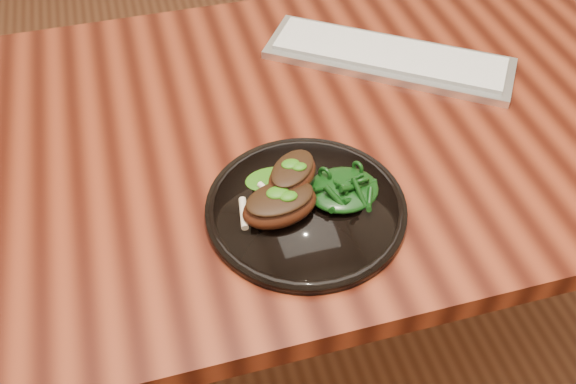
{
  "coord_description": "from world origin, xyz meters",
  "views": [
    {
      "loc": [
        -0.27,
        -0.78,
        1.44
      ],
      "look_at": [
        -0.1,
        -0.18,
        0.78
      ],
      "focal_mm": 40.0,
      "sensor_mm": 36.0,
      "label": 1
    }
  ],
  "objects_px": {
    "plate": "(306,208)",
    "lamb_chop_front": "(279,204)",
    "desk": "(315,154)",
    "keyboard": "(389,57)",
    "greens_heap": "(343,186)"
  },
  "relations": [
    {
      "from": "plate",
      "to": "lamb_chop_front",
      "type": "relative_size",
      "value": 2.38
    },
    {
      "from": "desk",
      "to": "lamb_chop_front",
      "type": "xyz_separation_m",
      "value": [
        -0.12,
        -0.21,
        0.12
      ]
    },
    {
      "from": "plate",
      "to": "greens_heap",
      "type": "xyz_separation_m",
      "value": [
        0.06,
        0.01,
        0.02
      ]
    },
    {
      "from": "plate",
      "to": "lamb_chop_front",
      "type": "height_order",
      "value": "lamb_chop_front"
    },
    {
      "from": "lamb_chop_front",
      "to": "keyboard",
      "type": "distance_m",
      "value": 0.44
    },
    {
      "from": "lamb_chop_front",
      "to": "greens_heap",
      "type": "height_order",
      "value": "lamb_chop_front"
    },
    {
      "from": "desk",
      "to": "greens_heap",
      "type": "bearing_deg",
      "value": -96.32
    },
    {
      "from": "greens_heap",
      "to": "keyboard",
      "type": "xyz_separation_m",
      "value": [
        0.2,
        0.31,
        -0.02
      ]
    },
    {
      "from": "desk",
      "to": "plate",
      "type": "relative_size",
      "value": 5.57
    },
    {
      "from": "plate",
      "to": "keyboard",
      "type": "relative_size",
      "value": 0.65
    },
    {
      "from": "desk",
      "to": "greens_heap",
      "type": "height_order",
      "value": "greens_heap"
    },
    {
      "from": "plate",
      "to": "keyboard",
      "type": "bearing_deg",
      "value": 51.38
    },
    {
      "from": "lamb_chop_front",
      "to": "keyboard",
      "type": "relative_size",
      "value": 0.27
    },
    {
      "from": "desk",
      "to": "keyboard",
      "type": "relative_size",
      "value": 3.61
    },
    {
      "from": "plate",
      "to": "keyboard",
      "type": "distance_m",
      "value": 0.4
    }
  ]
}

